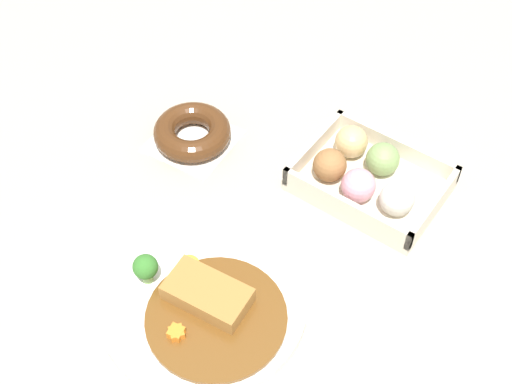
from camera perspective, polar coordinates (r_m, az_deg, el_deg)
ground_plane at (r=0.95m, az=1.90°, el=-2.42°), size 1.60×1.60×0.00m
curry_plate at (r=0.87m, az=-4.42°, el=-8.98°), size 0.26×0.26×0.06m
donut_box at (r=0.99m, az=9.14°, el=1.33°), size 0.20×0.15×0.06m
chocolate_ring_donut at (r=1.05m, az=-5.29°, el=4.93°), size 0.13×0.13×0.04m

